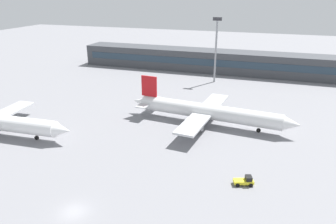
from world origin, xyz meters
The scene contains 5 objects.
ground_plane centered at (0.00, 40.00, 0.00)m, with size 400.00×400.00×0.00m, color gray.
terminal_building centered at (0.00, 100.76, 4.50)m, with size 111.05×12.13×9.00m.
airplane_mid centered at (13.26, 42.41, 3.42)m, with size 45.41×31.79×11.22m.
baggage_tug_yellow centered at (25.29, 16.58, 0.80)m, with size 3.89×2.73×1.75m.
floodlight_tower_west centered at (6.70, 83.98, 14.01)m, with size 3.20×0.80×24.03m.
Camera 1 is at (27.99, -35.80, 33.65)m, focal length 34.51 mm.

